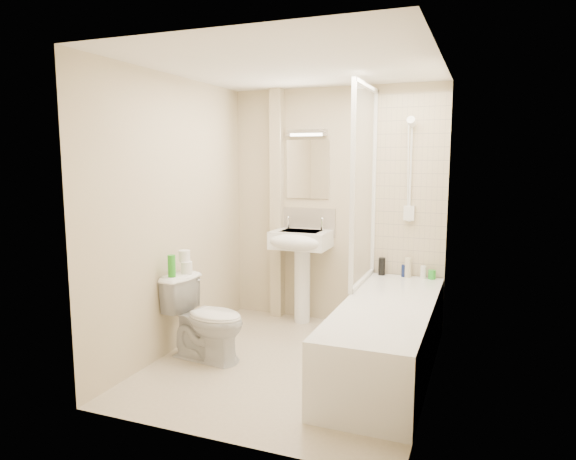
% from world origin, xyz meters
% --- Properties ---
extents(floor, '(2.50, 2.50, 0.00)m').
position_xyz_m(floor, '(0.00, 0.00, 0.00)').
color(floor, beige).
rests_on(floor, ground).
extents(wall_back, '(2.20, 0.02, 2.40)m').
position_xyz_m(wall_back, '(0.00, 1.25, 1.20)').
color(wall_back, beige).
rests_on(wall_back, ground).
extents(wall_left, '(0.02, 2.50, 2.40)m').
position_xyz_m(wall_left, '(-1.10, 0.00, 1.20)').
color(wall_left, beige).
rests_on(wall_left, ground).
extents(wall_right, '(0.02, 2.50, 2.40)m').
position_xyz_m(wall_right, '(1.10, 0.00, 1.20)').
color(wall_right, beige).
rests_on(wall_right, ground).
extents(ceiling, '(2.20, 2.50, 0.02)m').
position_xyz_m(ceiling, '(0.00, 0.00, 2.40)').
color(ceiling, white).
rests_on(ceiling, wall_back).
extents(tile_back, '(0.70, 0.01, 1.75)m').
position_xyz_m(tile_back, '(0.75, 1.24, 1.42)').
color(tile_back, beige).
rests_on(tile_back, wall_back).
extents(tile_right, '(0.01, 2.10, 1.75)m').
position_xyz_m(tile_right, '(1.09, 0.18, 1.42)').
color(tile_right, beige).
rests_on(tile_right, wall_right).
extents(pipe_boxing, '(0.12, 0.12, 2.40)m').
position_xyz_m(pipe_boxing, '(-0.62, 1.19, 1.20)').
color(pipe_boxing, beige).
rests_on(pipe_boxing, ground).
extents(splashback, '(0.60, 0.02, 0.30)m').
position_xyz_m(splashback, '(-0.30, 1.24, 1.03)').
color(splashback, beige).
rests_on(splashback, wall_back).
extents(mirror, '(0.46, 0.01, 0.60)m').
position_xyz_m(mirror, '(-0.30, 1.24, 1.58)').
color(mirror, white).
rests_on(mirror, wall_back).
extents(strip_light, '(0.42, 0.07, 0.07)m').
position_xyz_m(strip_light, '(-0.30, 1.22, 1.95)').
color(strip_light, silver).
rests_on(strip_light, wall_back).
extents(bathtub, '(0.70, 2.10, 0.55)m').
position_xyz_m(bathtub, '(0.75, 0.18, 0.29)').
color(bathtub, white).
rests_on(bathtub, ground).
extents(shower_screen, '(0.04, 0.92, 1.80)m').
position_xyz_m(shower_screen, '(0.40, 0.80, 1.45)').
color(shower_screen, white).
rests_on(shower_screen, bathtub).
extents(shower_fixture, '(0.10, 0.16, 0.99)m').
position_xyz_m(shower_fixture, '(0.75, 1.19, 1.55)').
color(shower_fixture, white).
rests_on(shower_fixture, wall_back).
extents(pedestal_sink, '(0.57, 0.51, 1.10)m').
position_xyz_m(pedestal_sink, '(-0.30, 1.01, 0.77)').
color(pedestal_sink, white).
rests_on(pedestal_sink, ground).
extents(bottle_black_a, '(0.07, 0.07, 0.17)m').
position_xyz_m(bottle_black_a, '(0.51, 1.16, 0.64)').
color(bottle_black_a, black).
rests_on(bottle_black_a, bathtub).
extents(bottle_blue, '(0.05, 0.05, 0.12)m').
position_xyz_m(bottle_blue, '(0.72, 1.16, 0.61)').
color(bottle_blue, '#121E4E').
rests_on(bottle_blue, bathtub).
extents(bottle_cream, '(0.06, 0.06, 0.19)m').
position_xyz_m(bottle_cream, '(0.76, 1.16, 0.64)').
color(bottle_cream, beige).
rests_on(bottle_cream, bathtub).
extents(bottle_white_b, '(0.05, 0.05, 0.12)m').
position_xyz_m(bottle_white_b, '(0.91, 1.16, 0.61)').
color(bottle_white_b, white).
rests_on(bottle_white_b, bathtub).
extents(bottle_green, '(0.07, 0.07, 0.09)m').
position_xyz_m(bottle_green, '(0.99, 1.16, 0.59)').
color(bottle_green, green).
rests_on(bottle_green, bathtub).
extents(toilet, '(0.56, 0.79, 0.71)m').
position_xyz_m(toilet, '(-0.72, -0.15, 0.35)').
color(toilet, white).
rests_on(toilet, ground).
extents(toilet_roll_lower, '(0.10, 0.10, 0.10)m').
position_xyz_m(toilet_roll_lower, '(-0.95, -0.07, 0.76)').
color(toilet_roll_lower, white).
rests_on(toilet_roll_lower, toilet).
extents(toilet_roll_upper, '(0.10, 0.10, 0.10)m').
position_xyz_m(toilet_roll_upper, '(-0.98, -0.05, 0.86)').
color(toilet_roll_upper, white).
rests_on(toilet_roll_upper, toilet_roll_lower).
extents(green_bottle, '(0.06, 0.06, 0.19)m').
position_xyz_m(green_bottle, '(-0.99, -0.23, 0.80)').
color(green_bottle, green).
rests_on(green_bottle, toilet).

